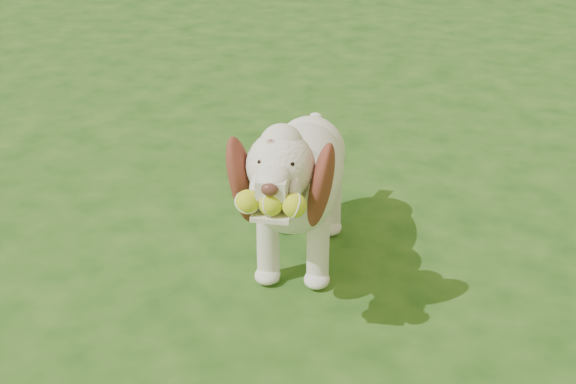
# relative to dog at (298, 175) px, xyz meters

# --- Properties ---
(ground) EXTENTS (80.00, 80.00, 0.00)m
(ground) POSITION_rel_dog_xyz_m (-0.31, -0.04, -0.37)
(ground) COLOR #194313
(ground) RESTS_ON ground
(dog) EXTENTS (0.43, 1.08, 0.70)m
(dog) POSITION_rel_dog_xyz_m (0.00, 0.00, 0.00)
(dog) COLOR white
(dog) RESTS_ON ground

